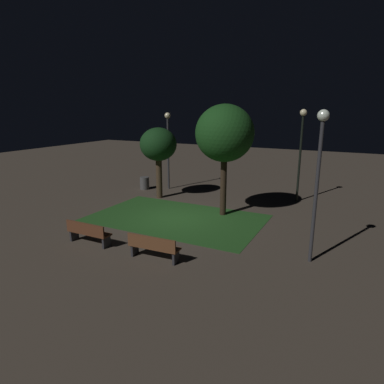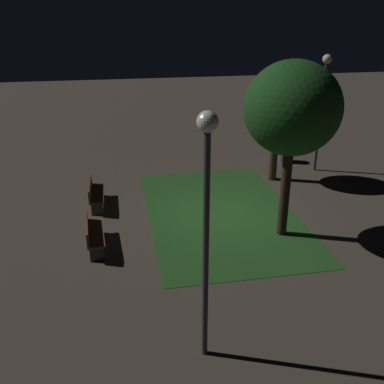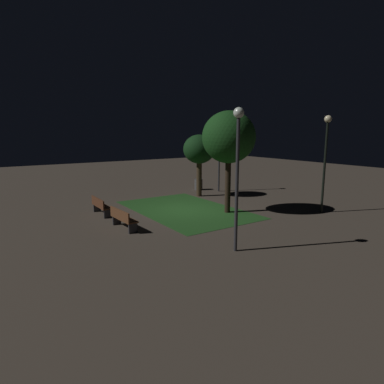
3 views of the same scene
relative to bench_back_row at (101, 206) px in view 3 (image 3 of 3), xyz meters
name	(u,v)px [view 3 (image 3 of 3)]	position (x,y,z in m)	size (l,w,h in m)	color
ground_plane	(185,210)	(1.46, 4.10, -0.48)	(60.00, 60.00, 0.00)	#473D33
grass_lawn	(185,209)	(1.41, 4.18, -0.48)	(7.88, 4.87, 0.01)	#23511E
bench_back_row	(101,206)	(0.00, 0.00, 0.00)	(1.80, 0.49, 0.88)	brown
bench_front_right	(123,218)	(2.92, 0.00, 0.00)	(1.82, 0.58, 0.88)	brown
tree_lawn_side	(229,138)	(3.15, 5.66, 3.36)	(2.68, 2.68, 5.18)	#2D2116
tree_back_right	(199,150)	(-1.28, 6.95, 2.50)	(2.04, 2.04, 3.97)	#423021
lamp_post_near_wall	(238,157)	(7.63, 2.29, 2.84)	(0.36, 0.36, 4.94)	#333338
lamp_post_plaza_west	(326,148)	(5.88, 9.71, 2.84)	(0.36, 0.36, 4.95)	black
lamp_post_plaza_east	(219,146)	(-1.95, 9.11, 2.72)	(0.36, 0.36, 4.74)	#333338
trash_bin	(198,184)	(-3.22, 8.26, -0.09)	(0.58, 0.58, 0.78)	#4C4C4C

